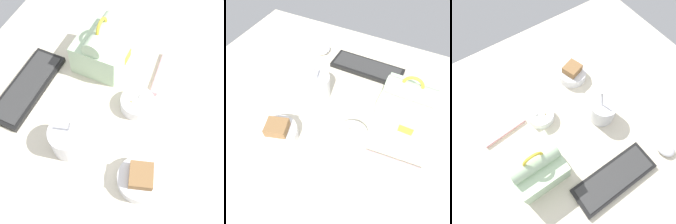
# 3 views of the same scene
# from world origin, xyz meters

# --- Properties ---
(desk_surface) EXTENTS (1.40, 1.10, 0.02)m
(desk_surface) POSITION_xyz_m (0.00, 0.00, 0.01)
(desk_surface) COLOR beige
(desk_surface) RESTS_ON ground
(keyboard) EXTENTS (0.31, 0.11, 0.02)m
(keyboard) POSITION_xyz_m (-0.01, 0.30, 0.03)
(keyboard) COLOR black
(keyboard) RESTS_ON desk_surface
(lunch_bag) EXTENTS (0.18, 0.17, 0.19)m
(lunch_bag) POSITION_xyz_m (0.20, 0.12, 0.09)
(lunch_bag) COLOR #B7D6AD
(lunch_bag) RESTS_ON desk_surface
(soup_cup) EXTENTS (0.11, 0.11, 0.16)m
(soup_cup) POSITION_xyz_m (-0.14, 0.07, 0.07)
(soup_cup) COLOR silver
(soup_cup) RESTS_ON desk_surface
(bento_bowl_sandwich) EXTENTS (0.13, 0.13, 0.07)m
(bento_bowl_sandwich) POSITION_xyz_m (-0.15, -0.16, 0.05)
(bento_bowl_sandwich) COLOR silver
(bento_bowl_sandwich) RESTS_ON desk_surface
(bento_bowl_snacks) EXTENTS (0.11, 0.11, 0.05)m
(bento_bowl_snacks) POSITION_xyz_m (0.07, -0.06, 0.04)
(bento_bowl_snacks) COLOR silver
(bento_bowl_snacks) RESTS_ON desk_surface
(computer_mouse) EXTENTS (0.06, 0.08, 0.03)m
(computer_mouse) POSITION_xyz_m (-0.25, 0.32, 0.03)
(computer_mouse) COLOR silver
(computer_mouse) RESTS_ON desk_surface
(chopstick_case) EXTENTS (0.19, 0.04, 0.02)m
(chopstick_case) POSITION_xyz_m (0.23, -0.09, 0.03)
(chopstick_case) COLOR pink
(chopstick_case) RESTS_ON desk_surface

